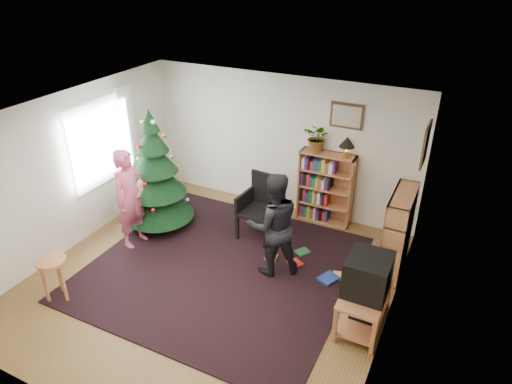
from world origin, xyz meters
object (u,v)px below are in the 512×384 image
at_px(person_standing, 130,199).
at_px(tv_stand, 364,304).
at_px(potted_plant, 318,138).
at_px(christmas_tree, 156,181).
at_px(bookshelf_back, 326,187).
at_px(person_by_chair, 274,225).
at_px(stool, 53,269).
at_px(armchair, 262,203).
at_px(crt_tv, 368,275).
at_px(bookshelf_right, 398,232).
at_px(picture_back, 347,116).
at_px(table_lamp, 347,143).
at_px(picture_right, 426,145).

bearing_deg(person_standing, tv_stand, -86.94).
bearing_deg(potted_plant, christmas_tree, -147.63).
distance_m(bookshelf_back, person_standing, 3.29).
bearing_deg(christmas_tree, person_by_chair, -7.18).
bearing_deg(stool, armchair, 56.36).
bearing_deg(crt_tv, potted_plant, 123.24).
bearing_deg(person_by_chair, bookshelf_right, 170.80).
distance_m(crt_tv, potted_plant, 2.81).
relative_size(picture_back, table_lamp, 1.58).
distance_m(christmas_tree, stool, 2.21).
distance_m(crt_tv, table_lamp, 2.58).
height_order(picture_right, crt_tv, picture_right).
distance_m(bookshelf_back, table_lamp, 0.92).
xyz_separation_m(bookshelf_right, person_standing, (-3.97, -1.16, 0.17)).
xyz_separation_m(person_standing, person_by_chair, (2.35, 0.31, -0.02)).
height_order(picture_back, tv_stand, picture_back).
xyz_separation_m(crt_tv, person_standing, (-3.85, 0.20, 0.03)).
relative_size(bookshelf_right, person_standing, 0.78).
bearing_deg(armchair, person_standing, -141.34).
relative_size(picture_back, tv_stand, 0.58).
distance_m(christmas_tree, tv_stand, 3.92).
bearing_deg(potted_plant, bookshelf_back, 0.00).
bearing_deg(stool, bookshelf_back, 54.07).
bearing_deg(picture_right, armchair, -172.84).
height_order(bookshelf_right, person_standing, person_standing).
bearing_deg(bookshelf_back, person_by_chair, -96.90).
distance_m(christmas_tree, table_lamp, 3.22).
relative_size(crt_tv, person_by_chair, 0.35).
bearing_deg(tv_stand, person_standing, 176.96).
relative_size(bookshelf_back, person_by_chair, 0.80).
bearing_deg(picture_back, person_standing, -141.68).
bearing_deg(person_by_chair, crt_tv, 124.05).
distance_m(tv_stand, person_standing, 3.89).
distance_m(picture_right, person_by_chair, 2.39).
distance_m(bookshelf_right, person_standing, 4.14).
height_order(picture_right, person_by_chair, picture_right).
bearing_deg(tv_stand, person_by_chair, 160.95).
distance_m(person_by_chair, table_lamp, 1.96).
height_order(picture_right, potted_plant, picture_right).
bearing_deg(table_lamp, armchair, -141.29).
height_order(christmas_tree, armchair, christmas_tree).
bearing_deg(bookshelf_right, potted_plant, 60.79).
relative_size(bookshelf_right, crt_tv, 2.27).
height_order(bookshelf_back, person_by_chair, person_by_chair).
relative_size(bookshelf_right, tv_stand, 1.37).
bearing_deg(table_lamp, tv_stand, -66.45).
xyz_separation_m(picture_back, person_standing, (-2.78, -2.20, -1.12)).
height_order(crt_tv, stool, crt_tv).
height_order(christmas_tree, table_lamp, christmas_tree).
height_order(picture_back, crt_tv, picture_back).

